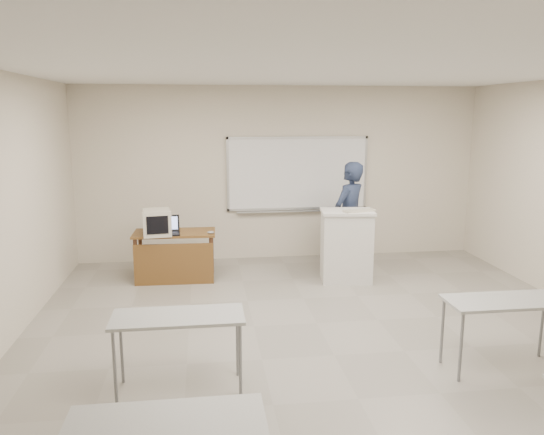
{
  "coord_description": "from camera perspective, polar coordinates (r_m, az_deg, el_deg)",
  "views": [
    {
      "loc": [
        -1.34,
        -5.12,
        2.54
      ],
      "look_at": [
        -0.38,
        2.2,
        1.08
      ],
      "focal_mm": 35.0,
      "sensor_mm": 36.0,
      "label": 1
    }
  ],
  "objects": [
    {
      "name": "floor",
      "position": [
        5.87,
        6.72,
        -14.55
      ],
      "size": [
        7.0,
        8.0,
        0.01
      ],
      "primitive_type": "cube",
      "color": "gray",
      "rests_on": "ground"
    },
    {
      "name": "whiteboard",
      "position": [
        9.3,
        2.78,
        4.63
      ],
      "size": [
        2.48,
        0.1,
        1.31
      ],
      "color": "white",
      "rests_on": "floor"
    },
    {
      "name": "student_desks",
      "position": [
        4.42,
        11.31,
        -14.05
      ],
      "size": [
        4.4,
        2.2,
        0.73
      ],
      "color": "gray",
      "rests_on": "floor"
    },
    {
      "name": "instructor_desk",
      "position": [
        8.2,
        -10.44,
        -3.32
      ],
      "size": [
        1.24,
        0.62,
        0.75
      ],
      "rotation": [
        0.0,
        0.0,
        -0.03
      ],
      "color": "brown",
      "rests_on": "floor"
    },
    {
      "name": "podium",
      "position": [
        8.16,
        8.0,
        -3.01
      ],
      "size": [
        0.78,
        0.57,
        1.1
      ],
      "rotation": [
        0.0,
        0.0,
        -0.12
      ],
      "color": "#B6B5AD",
      "rests_on": "floor"
    },
    {
      "name": "crt_monitor",
      "position": [
        8.11,
        -12.31,
        -0.49
      ],
      "size": [
        0.41,
        0.46,
        0.39
      ],
      "rotation": [
        0.0,
        0.0,
        0.13
      ],
      "color": "#B4AE99",
      "rests_on": "instructor_desk"
    },
    {
      "name": "laptop",
      "position": [
        8.12,
        -11.14,
        -1.32
      ],
      "size": [
        0.36,
        0.33,
        0.26
      ],
      "rotation": [
        0.0,
        0.0,
        0.06
      ],
      "color": "black",
      "rests_on": "instructor_desk"
    },
    {
      "name": "mouse",
      "position": [
        8.04,
        -6.62,
        -1.6
      ],
      "size": [
        0.12,
        0.09,
        0.04
      ],
      "primitive_type": "ellipsoid",
      "rotation": [
        0.0,
        0.0,
        -0.23
      ],
      "color": "gray",
      "rests_on": "instructor_desk"
    },
    {
      "name": "keyboard",
      "position": [
        7.97,
        9.38,
        0.73
      ],
      "size": [
        0.51,
        0.29,
        0.03
      ],
      "primitive_type": "cube",
      "rotation": [
        0.0,
        0.0,
        0.27
      ],
      "color": "#B4AE99",
      "rests_on": "podium"
    },
    {
      "name": "presenter",
      "position": [
        8.6,
        8.29,
        0.03
      ],
      "size": [
        0.77,
        0.75,
        1.79
      ],
      "primitive_type": "imported",
      "rotation": [
        0.0,
        0.0,
        3.86
      ],
      "color": "black",
      "rests_on": "floor"
    }
  ]
}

